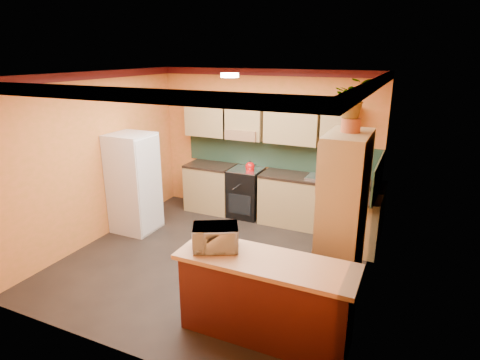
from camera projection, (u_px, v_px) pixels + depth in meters
name	position (u px, v px, depth m)	size (l,w,h in m)	color
room_shell	(221.00, 118.00, 5.61)	(4.24, 4.24, 2.72)	black
base_cabinets_back	(277.00, 198.00, 7.29)	(3.65, 0.60, 0.88)	#A58757
countertop_back	(278.00, 174.00, 7.15)	(3.65, 0.62, 0.04)	black
stove	(246.00, 193.00, 7.53)	(0.58, 0.58, 0.91)	black
kettle	(250.00, 166.00, 7.28)	(0.17, 0.17, 0.18)	red
sink	(321.00, 177.00, 6.83)	(0.48, 0.40, 0.03)	silver
base_cabinets_right	(352.00, 223.00, 6.22)	(0.60, 0.80, 0.88)	#A58757
countertop_right	(355.00, 195.00, 6.08)	(0.62, 0.80, 0.04)	black
fridge	(134.00, 183.00, 6.82)	(0.68, 0.66, 1.70)	silver
pantry	(342.00, 218.00, 4.87)	(0.48, 0.90, 2.10)	#A58757
fern_pot	(351.00, 125.00, 4.57)	(0.22, 0.22, 0.16)	#9E4A26
fern	(353.00, 98.00, 4.48)	(0.40, 0.35, 0.45)	#A58757
breakfast_bar	(265.00, 300.00, 4.29)	(1.80, 0.55, 0.88)	#4B1511
bar_top	(266.00, 262.00, 4.14)	(1.90, 0.65, 0.05)	tan
microwave	(215.00, 237.00, 4.33)	(0.49, 0.33, 0.27)	silver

